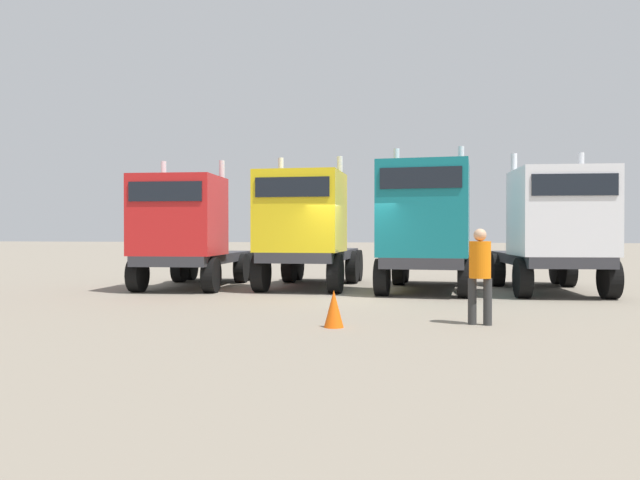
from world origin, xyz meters
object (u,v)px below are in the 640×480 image
at_px(traffic_cone_near, 334,309).
at_px(semi_truck_white, 554,229).
at_px(semi_truck_red, 186,232).
at_px(semi_truck_teal, 426,226).
at_px(semi_truck_yellow, 306,229).
at_px(visitor_in_hivis, 480,269).

bearing_deg(traffic_cone_near, semi_truck_white, 55.65).
xyz_separation_m(semi_truck_red, semi_truck_teal, (7.25, 0.14, 0.15)).
bearing_deg(semi_truck_white, traffic_cone_near, -39.78).
height_order(semi_truck_red, semi_truck_yellow, semi_truck_yellow).
relative_size(semi_truck_red, semi_truck_white, 0.99).
relative_size(semi_truck_teal, traffic_cone_near, 9.07).
bearing_deg(semi_truck_red, traffic_cone_near, 35.43).
height_order(semi_truck_red, traffic_cone_near, semi_truck_red).
height_order(semi_truck_teal, semi_truck_white, semi_truck_teal).
bearing_deg(semi_truck_white, semi_truck_red, -92.78).
distance_m(semi_truck_white, visitor_in_hivis, 6.92).
bearing_deg(semi_truck_yellow, semi_truck_teal, 81.34).
height_order(semi_truck_yellow, semi_truck_teal, semi_truck_teal).
distance_m(semi_truck_red, semi_truck_teal, 7.25).
relative_size(semi_truck_red, semi_truck_teal, 1.01).
relative_size(semi_truck_white, visitor_in_hivis, 3.49).
distance_m(semi_truck_red, semi_truck_white, 10.79).
distance_m(semi_truck_white, traffic_cone_near, 8.96).
bearing_deg(semi_truck_white, semi_truck_teal, -89.57).
bearing_deg(semi_truck_teal, semi_truck_yellow, -94.99).
relative_size(semi_truck_yellow, visitor_in_hivis, 3.35).
bearing_deg(visitor_in_hivis, traffic_cone_near, -63.77).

